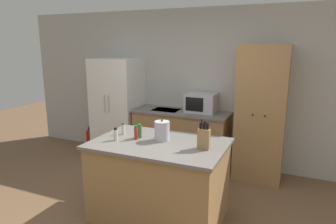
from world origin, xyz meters
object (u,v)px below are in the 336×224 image
fire_extinguisher (90,141)px  kettle (162,131)px  knife_block (204,138)px  spice_bottle_tall_dark (140,131)px  microwave (201,103)px  spice_bottle_amber_oil (123,129)px  spice_bottle_short_red (116,134)px  refrigerator (118,108)px  spice_bottle_green_herb (136,133)px  pantry_cabinet (261,114)px

fire_extinguisher → kettle: bearing=-32.9°
knife_block → spice_bottle_tall_dark: 0.82m
microwave → spice_bottle_amber_oil: size_ratio=3.26×
spice_bottle_short_red → kettle: (0.49, 0.22, 0.04)m
spice_bottle_short_red → refrigerator: bearing=122.3°
kettle → fire_extinguisher: size_ratio=0.51×
spice_bottle_green_herb → kettle: bearing=17.8°
spice_bottle_amber_oil → fire_extinguisher: spice_bottle_amber_oil is taller
pantry_cabinet → spice_bottle_green_herb: bearing=-127.2°
spice_bottle_short_red → kettle: kettle is taller
refrigerator → fire_extinguisher: (-0.60, -0.08, -0.67)m
pantry_cabinet → kettle: bearing=-121.5°
spice_bottle_tall_dark → kettle: bearing=4.1°
refrigerator → knife_block: size_ratio=5.48×
microwave → spice_bottle_tall_dark: microwave is taller
microwave → spice_bottle_tall_dark: size_ratio=2.88×
pantry_cabinet → kettle: pantry_cabinet is taller
refrigerator → spice_bottle_short_red: (1.07, -1.70, 0.11)m
knife_block → kettle: (-0.53, 0.09, -0.01)m
spice_bottle_tall_dark → fire_extinguisher: spice_bottle_tall_dark is taller
refrigerator → kettle: (1.56, -1.48, 0.16)m
kettle → fire_extinguisher: (-2.16, 1.40, -0.83)m
pantry_cabinet → spice_bottle_amber_oil: bearing=-134.4°
pantry_cabinet → microwave: pantry_cabinet is taller
spice_bottle_tall_dark → spice_bottle_short_red: spice_bottle_tall_dark is taller
kettle → fire_extinguisher: 2.70m
knife_block → spice_bottle_amber_oil: size_ratio=2.20×
microwave → kettle: microwave is taller
microwave → spice_bottle_tall_dark: (-0.26, -1.61, -0.08)m
knife_block → spice_bottle_green_herb: size_ratio=1.93×
kettle → spice_bottle_amber_oil: bearing=178.1°
spice_bottle_amber_oil → refrigerator: bearing=125.1°
pantry_cabinet → knife_block: (-0.40, -1.61, 0.04)m
spice_bottle_tall_dark → pantry_cabinet: bearing=51.7°
microwave → kettle: size_ratio=1.94×
refrigerator → spice_bottle_amber_oil: 1.79m
spice_bottle_amber_oil → kettle: size_ratio=0.59×
kettle → spice_bottle_short_red: bearing=-155.8°
knife_block → spice_bottle_short_red: size_ratio=2.13×
spice_bottle_amber_oil → kettle: kettle is taller
kettle → refrigerator: bearing=136.6°
pantry_cabinet → kettle: size_ratio=8.12×
spice_bottle_short_red → spice_bottle_tall_dark: bearing=44.2°
refrigerator → kettle: 2.15m
pantry_cabinet → fire_extinguisher: pantry_cabinet is taller
pantry_cabinet → spice_bottle_short_red: (-1.41, -1.73, -0.01)m
spice_bottle_amber_oil → fire_extinguisher: bearing=139.6°
refrigerator → spice_bottle_short_red: bearing=-57.7°
knife_block → spice_bottle_short_red: 1.02m
refrigerator → microwave: 1.55m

